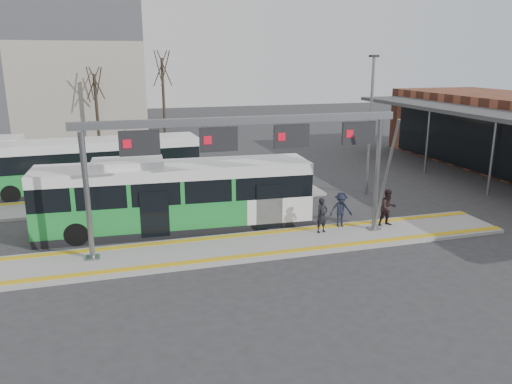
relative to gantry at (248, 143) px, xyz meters
The scene contains 15 objects.
ground 4.32m from the gantry, 36.20° to the right, with size 120.00×120.00×0.00m, color #2D2D30.
platform_main 4.25m from the gantry, 36.20° to the right, with size 22.00×3.00×0.15m, color gray.
platform_second 9.55m from the gantry, 115.25° to the left, with size 20.00×3.00×0.15m, color gray.
tactile_main 4.16m from the gantry, 36.20° to the right, with size 22.00×2.65×0.02m.
tactile_second 10.47m from the gantry, 112.32° to the left, with size 20.00×0.35×0.02m.
gantry is the anchor object (origin of this frame).
apartment_block 38.58m from the gantry, 110.90° to the left, with size 24.50×12.50×18.40m.
hero_bus 4.82m from the gantry, 130.96° to the left, with size 12.17×3.21×3.31m.
bg_bus_green 12.99m from the gantry, 119.94° to the left, with size 12.25×3.17×3.03m.
passenger_a 4.82m from the gantry, ahead, with size 0.56×0.37×1.55m, color black.
passenger_b 7.45m from the gantry, ahead, with size 0.82×0.64×1.69m, color black.
passenger_c 5.71m from the gantry, ahead, with size 1.02×0.59×1.59m, color #1A1E2F.
tree_left 29.09m from the gantry, 102.25° to the left, with size 1.40×1.40×7.01m.
tree_mid 32.81m from the gantry, 89.59° to the left, with size 1.40×1.40×8.54m.
lamp_east 10.51m from the gantry, 34.45° to the left, with size 0.50×0.25×7.70m.
Camera 1 is at (-5.50, -18.47, 7.57)m, focal length 35.00 mm.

